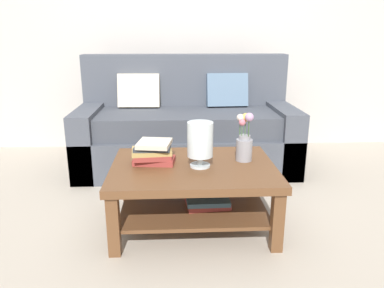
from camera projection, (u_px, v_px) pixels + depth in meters
ground_plane at (203, 204)px, 2.84m from camera, size 10.00×10.00×0.00m
back_wall at (192, 25)px, 4.03m from camera, size 6.40×0.12×2.70m
couch at (186, 129)px, 3.59m from camera, size 2.02×0.90×1.06m
coffee_table at (194, 182)px, 2.45m from camera, size 1.07×0.80×0.43m
book_stack_main at (153, 152)px, 2.43m from camera, size 0.29×0.24×0.15m
glass_hurricane_vase at (200, 141)px, 2.35m from camera, size 0.17×0.17×0.29m
flower_pitcher at (245, 140)px, 2.47m from camera, size 0.11×0.12×0.34m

